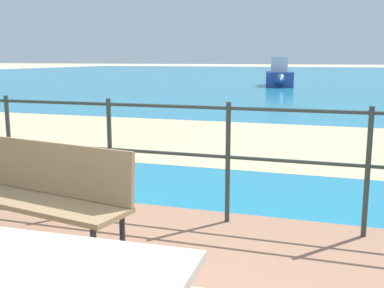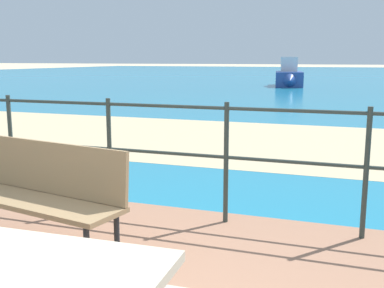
{
  "view_description": "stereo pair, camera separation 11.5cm",
  "coord_description": "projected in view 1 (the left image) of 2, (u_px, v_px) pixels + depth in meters",
  "views": [
    {
      "loc": [
        1.55,
        -1.64,
        1.54
      ],
      "look_at": [
        0.08,
        2.89,
        0.66
      ],
      "focal_mm": 43.75,
      "sensor_mm": 36.0,
      "label": 1
    },
    {
      "loc": [
        1.66,
        -1.6,
        1.54
      ],
      "look_at": [
        0.08,
        2.89,
        0.66
      ],
      "focal_mm": 43.75,
      "sensor_mm": 36.0,
      "label": 2
    }
  ],
  "objects": [
    {
      "name": "boat_near",
      "position": [
        279.0,
        76.0,
        25.97
      ],
      "size": [
        1.96,
        3.98,
        1.59
      ],
      "rotation": [
        0.0,
        0.0,
        4.88
      ],
      "color": "#2D478C",
      "rests_on": "sea_water"
    },
    {
      "name": "park_bench",
      "position": [
        40.0,
        188.0,
        3.45
      ],
      "size": [
        1.6,
        0.69,
        0.86
      ],
      "rotation": [
        0.0,
        0.0,
        -0.19
      ],
      "color": "#8C704C",
      "rests_on": "patio_paving"
    },
    {
      "name": "sea_water",
      "position": [
        326.0,
        77.0,
        39.7
      ],
      "size": [
        90.0,
        90.0,
        0.01
      ],
      "primitive_type": "cube",
      "color": "teal",
      "rests_on": "ground"
    },
    {
      "name": "railing_fence",
      "position": [
        166.0,
        145.0,
        4.35
      ],
      "size": [
        5.94,
        0.04,
        1.1
      ],
      "color": "#2D3833",
      "rests_on": "patio_paving"
    },
    {
      "name": "beach_strip",
      "position": [
        255.0,
        141.0,
        8.79
      ],
      "size": [
        54.0,
        4.82,
        0.01
      ],
      "primitive_type": "cube",
      "rotation": [
        0.0,
        0.0,
        0.0
      ],
      "color": "tan",
      "rests_on": "ground"
    }
  ]
}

